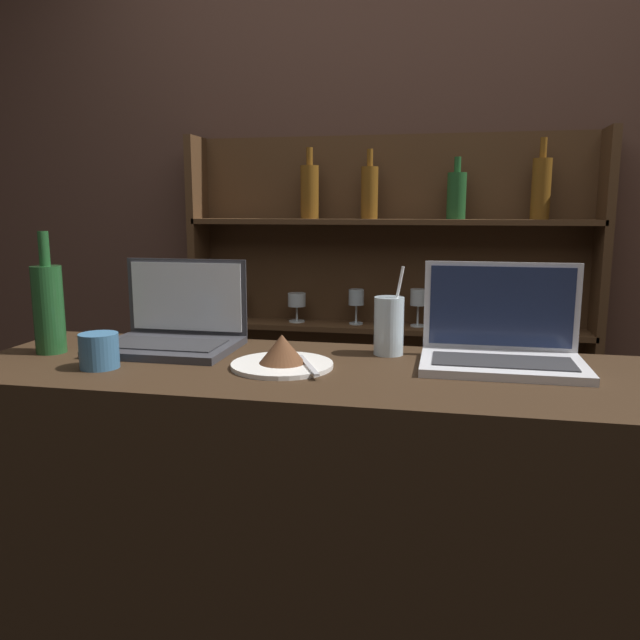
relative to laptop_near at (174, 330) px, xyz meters
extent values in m
cube|color=black|center=(0.48, -0.13, -0.55)|extent=(1.75, 0.51, 1.01)
cube|color=#4C3328|center=(0.48, 1.09, 0.30)|extent=(7.00, 0.06, 2.70)
cube|color=#472D19|center=(-0.33, 0.97, -0.24)|extent=(0.03, 0.18, 1.63)
cube|color=#472D19|center=(1.19, 0.97, -0.24)|extent=(0.03, 0.18, 1.63)
cube|color=#472D19|center=(0.43, 1.05, -0.24)|extent=(1.55, 0.02, 1.63)
cube|color=#472D19|center=(0.43, 0.97, -0.57)|extent=(1.51, 0.18, 0.02)
cube|color=#472D19|center=(0.43, 0.97, -0.16)|extent=(1.51, 0.18, 0.02)
cube|color=#472D19|center=(0.43, 0.97, 0.25)|extent=(1.51, 0.18, 0.02)
cylinder|color=silver|center=(-0.16, 0.97, -0.15)|extent=(0.05, 0.05, 0.01)
cylinder|color=silver|center=(-0.16, 0.97, -0.11)|extent=(0.01, 0.01, 0.07)
cylinder|color=silver|center=(-0.16, 0.97, -0.05)|extent=(0.06, 0.06, 0.05)
cylinder|color=silver|center=(0.08, 0.97, -0.15)|extent=(0.06, 0.06, 0.01)
cylinder|color=silver|center=(0.08, 0.97, -0.11)|extent=(0.01, 0.01, 0.06)
cylinder|color=silver|center=(0.08, 0.97, -0.06)|extent=(0.07, 0.07, 0.05)
cylinder|color=silver|center=(0.31, 0.97, -0.15)|extent=(0.05, 0.05, 0.01)
cylinder|color=silver|center=(0.31, 0.97, -0.11)|extent=(0.01, 0.01, 0.07)
cylinder|color=silver|center=(0.31, 0.97, -0.04)|extent=(0.06, 0.06, 0.06)
cylinder|color=silver|center=(0.55, 0.97, -0.15)|extent=(0.05, 0.05, 0.01)
cylinder|color=silver|center=(0.55, 0.97, -0.11)|extent=(0.01, 0.01, 0.08)
cylinder|color=silver|center=(0.55, 0.97, -0.04)|extent=(0.06, 0.06, 0.06)
cylinder|color=silver|center=(0.79, 0.97, -0.15)|extent=(0.06, 0.06, 0.01)
cylinder|color=silver|center=(0.79, 0.97, -0.11)|extent=(0.01, 0.01, 0.07)
cylinder|color=silver|center=(0.79, 0.97, -0.05)|extent=(0.07, 0.07, 0.06)
cylinder|color=silver|center=(1.03, 0.97, -0.15)|extent=(0.05, 0.05, 0.01)
cylinder|color=silver|center=(1.03, 0.97, -0.11)|extent=(0.01, 0.01, 0.07)
cylinder|color=silver|center=(1.03, 0.97, -0.04)|extent=(0.06, 0.06, 0.06)
cylinder|color=brown|center=(0.13, 0.97, 0.36)|extent=(0.07, 0.07, 0.20)
cylinder|color=brown|center=(0.13, 0.97, 0.49)|extent=(0.02, 0.02, 0.07)
cylinder|color=brown|center=(0.36, 0.97, 0.35)|extent=(0.06, 0.06, 0.19)
cylinder|color=brown|center=(0.36, 0.97, 0.48)|extent=(0.02, 0.02, 0.06)
cylinder|color=#1E4C23|center=(0.68, 0.97, 0.34)|extent=(0.07, 0.07, 0.17)
cylinder|color=#1E4C23|center=(0.68, 0.97, 0.45)|extent=(0.02, 0.02, 0.06)
cylinder|color=brown|center=(0.97, 0.97, 0.36)|extent=(0.07, 0.07, 0.21)
cylinder|color=brown|center=(0.97, 0.97, 0.51)|extent=(0.02, 0.02, 0.07)
cube|color=#333338|center=(0.00, -0.04, -0.03)|extent=(0.32, 0.25, 0.02)
cube|color=#28282B|center=(0.00, -0.05, -0.02)|extent=(0.27, 0.14, 0.00)
cube|color=#333338|center=(0.00, 0.09, 0.07)|extent=(0.32, 0.00, 0.19)
cube|color=silver|center=(0.00, 0.08, 0.07)|extent=(0.30, 0.01, 0.17)
cube|color=silver|center=(0.78, -0.06, -0.03)|extent=(0.34, 0.22, 0.02)
cube|color=#28282B|center=(0.78, -0.07, -0.02)|extent=(0.29, 0.12, 0.00)
cube|color=silver|center=(0.78, 0.05, 0.08)|extent=(0.34, 0.00, 0.20)
cube|color=#1E2847|center=(0.78, 0.05, 0.08)|extent=(0.32, 0.01, 0.18)
cylinder|color=silver|center=(0.31, -0.14, -0.04)|extent=(0.22, 0.22, 0.01)
cone|color=#51301C|center=(0.31, -0.14, 0.00)|extent=(0.10, 0.10, 0.06)
cube|color=#B7B7BC|center=(0.37, -0.16, -0.03)|extent=(0.08, 0.16, 0.00)
cylinder|color=silver|center=(0.53, 0.03, 0.03)|extent=(0.07, 0.07, 0.14)
cylinder|color=white|center=(0.54, 0.03, 0.06)|extent=(0.04, 0.01, 0.21)
cylinder|color=#1E4C23|center=(-0.26, -0.11, 0.06)|extent=(0.07, 0.07, 0.21)
cylinder|color=#1E4C23|center=(-0.26, -0.11, 0.20)|extent=(0.02, 0.02, 0.08)
cylinder|color=#38668C|center=(-0.07, -0.22, -0.01)|extent=(0.08, 0.08, 0.08)
camera|label=1|loc=(0.66, -1.41, 0.30)|focal=35.00mm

